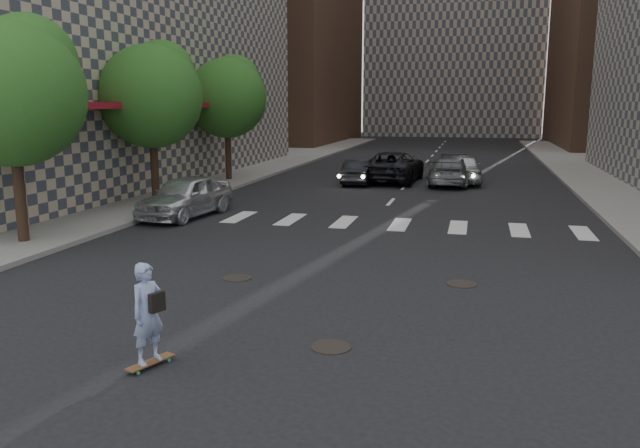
% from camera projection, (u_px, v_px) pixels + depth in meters
% --- Properties ---
extents(ground, '(160.00, 160.00, 0.00)m').
position_uv_depth(ground, '(303.00, 299.00, 13.50)').
color(ground, black).
rests_on(ground, ground).
extents(sidewalk_left, '(13.00, 80.00, 0.15)m').
position_uv_depth(sidewalk_left, '(155.00, 176.00, 36.00)').
color(sidewalk_left, gray).
rests_on(sidewalk_left, ground).
extents(tree_a, '(4.20, 4.20, 6.60)m').
position_uv_depth(tree_a, '(15.00, 87.00, 17.86)').
color(tree_a, '#382619').
rests_on(tree_a, sidewalk_left).
extents(tree_b, '(4.20, 4.20, 6.60)m').
position_uv_depth(tree_b, '(153.00, 92.00, 25.48)').
color(tree_b, '#382619').
rests_on(tree_b, sidewalk_left).
extents(tree_c, '(4.20, 4.20, 6.60)m').
position_uv_depth(tree_c, '(228.00, 94.00, 33.10)').
color(tree_c, '#382619').
rests_on(tree_c, sidewalk_left).
extents(manhole_a, '(0.70, 0.70, 0.02)m').
position_uv_depth(manhole_a, '(331.00, 347.00, 10.83)').
color(manhole_a, black).
rests_on(manhole_a, ground).
extents(manhole_b, '(0.70, 0.70, 0.02)m').
position_uv_depth(manhole_b, '(237.00, 278.00, 15.12)').
color(manhole_b, black).
rests_on(manhole_b, ground).
extents(manhole_c, '(0.70, 0.70, 0.02)m').
position_uv_depth(manhole_c, '(462.00, 284.00, 14.61)').
color(manhole_c, black).
rests_on(manhole_c, ground).
extents(skateboarder, '(0.58, 0.88, 1.73)m').
position_uv_depth(skateboarder, '(148.00, 313.00, 9.86)').
color(skateboarder, brown).
rests_on(skateboarder, ground).
extents(silver_sedan, '(2.37, 4.75, 1.56)m').
position_uv_depth(silver_sedan, '(186.00, 196.00, 23.18)').
color(silver_sedan, silver).
rests_on(silver_sedan, ground).
extents(traffic_car_a, '(1.44, 3.89, 1.27)m').
position_uv_depth(traffic_car_a, '(359.00, 172.00, 32.68)').
color(traffic_car_a, black).
rests_on(traffic_car_a, ground).
extents(traffic_car_b, '(2.43, 5.21, 1.47)m').
position_uv_depth(traffic_car_b, '(451.00, 171.00, 32.32)').
color(traffic_car_b, '#56585D').
rests_on(traffic_car_b, ground).
extents(traffic_car_c, '(3.04, 6.03, 1.64)m').
position_uv_depth(traffic_car_c, '(393.00, 167.00, 33.68)').
color(traffic_car_c, black).
rests_on(traffic_car_c, ground).
extents(traffic_car_d, '(2.28, 4.87, 1.61)m').
position_uv_depth(traffic_car_d, '(462.00, 168.00, 32.97)').
color(traffic_car_d, '#A1A5A8').
rests_on(traffic_car_d, ground).
extents(traffic_car_e, '(1.62, 4.27, 1.39)m').
position_uv_depth(traffic_car_e, '(454.00, 165.00, 35.68)').
color(traffic_car_e, black).
rests_on(traffic_car_e, ground).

